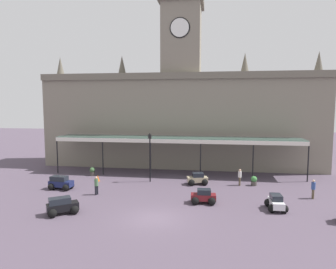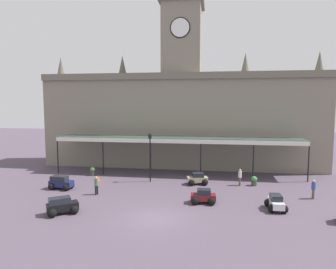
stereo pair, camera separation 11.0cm
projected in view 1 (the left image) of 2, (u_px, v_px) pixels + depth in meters
ground_plane at (154, 218)px, 21.61m from camera, size 140.00×140.00×0.00m
station_building at (181, 113)px, 39.59m from camera, size 35.44×6.37×21.51m
entrance_canopy at (177, 139)px, 34.54m from camera, size 28.16×3.26×4.33m
car_navy_estate at (61, 183)px, 28.93m from camera, size 2.31×1.65×1.27m
car_black_estate at (62, 207)px, 22.43m from camera, size 2.42×2.27×1.27m
car_beige_sedan at (197, 180)px, 30.62m from camera, size 2.20×1.82×1.19m
car_maroon_sedan at (203, 197)px, 24.86m from camera, size 2.10×1.60×1.19m
car_white_sedan at (276, 203)px, 23.34m from camera, size 1.56×2.08×1.19m
pedestrian_crossing_forecourt at (96, 185)px, 27.12m from camera, size 0.34×0.38×1.67m
pedestrian_beside_cars at (240, 176)px, 30.21m from camera, size 0.34×0.39×1.67m
pedestrian_near_entrance at (313, 188)px, 26.02m from camera, size 0.34×0.39×1.67m
victorian_lamppost at (150, 152)px, 31.42m from camera, size 0.30×0.30×5.13m
traffic_cone at (98, 178)px, 31.88m from camera, size 0.40×0.40×0.66m
planter_by_canopy at (254, 181)px, 30.20m from camera, size 0.60×0.60×0.96m
planter_near_kerb at (92, 171)px, 34.36m from camera, size 0.60×0.60×0.96m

